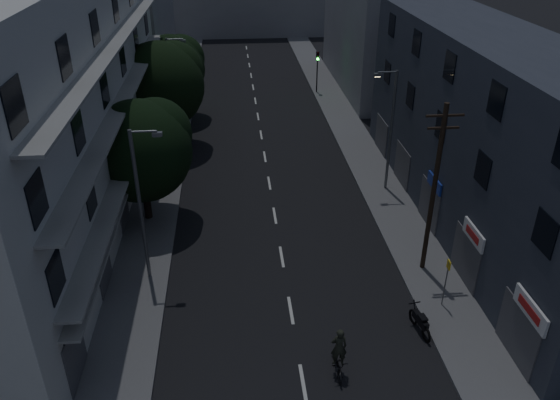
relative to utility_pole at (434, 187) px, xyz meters
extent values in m
plane|color=black|center=(-7.29, 15.84, -4.87)|extent=(160.00, 160.00, 0.00)
cube|color=#565659|center=(-14.79, 15.84, -4.79)|extent=(3.00, 90.00, 0.15)
cube|color=#565659|center=(0.21, 15.84, -4.79)|extent=(3.00, 90.00, 0.15)
cube|color=beige|center=(-7.29, -7.16, -4.86)|extent=(0.15, 2.00, 0.01)
cube|color=beige|center=(-7.29, -2.66, -4.86)|extent=(0.15, 2.00, 0.01)
cube|color=beige|center=(-7.29, 1.84, -4.86)|extent=(0.15, 2.00, 0.01)
cube|color=beige|center=(-7.29, 6.34, -4.86)|extent=(0.15, 2.00, 0.01)
cube|color=beige|center=(-7.29, 10.84, -4.86)|extent=(0.15, 2.00, 0.01)
cube|color=beige|center=(-7.29, 15.34, -4.86)|extent=(0.15, 2.00, 0.01)
cube|color=beige|center=(-7.29, 19.84, -4.86)|extent=(0.15, 2.00, 0.01)
cube|color=beige|center=(-7.29, 24.34, -4.86)|extent=(0.15, 2.00, 0.01)
cube|color=beige|center=(-7.29, 28.84, -4.86)|extent=(0.15, 2.00, 0.01)
cube|color=beige|center=(-7.29, 33.34, -4.86)|extent=(0.15, 2.00, 0.01)
cube|color=beige|center=(-7.29, 37.84, -4.86)|extent=(0.15, 2.00, 0.01)
cube|color=beige|center=(-7.29, 42.34, -4.86)|extent=(0.15, 2.00, 0.01)
cube|color=beige|center=(-7.29, 46.84, -4.86)|extent=(0.15, 2.00, 0.01)
cube|color=beige|center=(-7.29, 51.34, -4.86)|extent=(0.15, 2.00, 0.01)
cube|color=#B4B3AE|center=(-19.29, 8.84, 2.13)|extent=(6.00, 36.00, 14.00)
cube|color=black|center=(-16.27, -6.16, -2.87)|extent=(0.06, 1.60, 1.60)
cube|color=black|center=(-16.27, -0.16, -2.87)|extent=(0.06, 1.60, 1.60)
cube|color=black|center=(-16.27, 5.84, -2.87)|extent=(0.06, 1.60, 1.60)
cube|color=black|center=(-16.27, 11.84, -2.87)|extent=(0.06, 1.60, 1.60)
cube|color=black|center=(-16.27, 17.84, -2.87)|extent=(0.06, 1.60, 1.60)
cube|color=black|center=(-16.27, 23.84, -2.87)|extent=(0.06, 1.60, 1.60)
cube|color=black|center=(-16.27, -6.16, 0.33)|extent=(0.06, 1.60, 1.60)
cube|color=black|center=(-16.27, -0.16, 0.33)|extent=(0.06, 1.60, 1.60)
cube|color=black|center=(-16.27, 5.84, 0.33)|extent=(0.06, 1.60, 1.60)
cube|color=black|center=(-16.27, 11.84, 0.33)|extent=(0.06, 1.60, 1.60)
cube|color=black|center=(-16.27, 17.84, 0.33)|extent=(0.06, 1.60, 1.60)
cube|color=black|center=(-16.27, 23.84, 0.33)|extent=(0.06, 1.60, 1.60)
cube|color=black|center=(-16.27, -6.16, 3.53)|extent=(0.06, 1.60, 1.60)
cube|color=black|center=(-16.27, -0.16, 3.53)|extent=(0.06, 1.60, 1.60)
cube|color=black|center=(-16.27, 5.84, 3.53)|extent=(0.06, 1.60, 1.60)
cube|color=black|center=(-16.27, 11.84, 3.53)|extent=(0.06, 1.60, 1.60)
cube|color=black|center=(-16.27, 17.84, 3.53)|extent=(0.06, 1.60, 1.60)
cube|color=black|center=(-16.27, 23.84, 3.53)|extent=(0.06, 1.60, 1.60)
cube|color=black|center=(-16.27, -6.16, 6.73)|extent=(0.06, 1.60, 1.60)
cube|color=black|center=(-16.27, -0.16, 6.73)|extent=(0.06, 1.60, 1.60)
cube|color=black|center=(-16.27, 5.84, 6.73)|extent=(0.06, 1.60, 1.60)
cube|color=black|center=(-16.27, 11.84, 6.73)|extent=(0.06, 1.60, 1.60)
cube|color=gray|center=(-15.79, 8.84, -0.87)|extent=(1.00, 32.40, 0.12)
cube|color=gray|center=(-15.79, 8.84, 2.33)|extent=(1.00, 32.40, 0.12)
cube|color=gray|center=(-15.79, 8.84, 5.53)|extent=(1.00, 32.40, 0.12)
cube|color=gray|center=(-15.89, 8.84, -1.77)|extent=(0.80, 32.40, 0.12)
cube|color=#424247|center=(-16.26, -6.16, -3.47)|extent=(0.06, 2.40, 2.40)
cube|color=#424247|center=(-16.26, -0.16, -3.47)|extent=(0.06, 2.40, 2.40)
cube|color=#424247|center=(-16.26, 5.84, -3.47)|extent=(0.06, 2.40, 2.40)
cube|color=#424247|center=(-16.26, 11.84, -3.47)|extent=(0.06, 2.40, 2.40)
cube|color=#424247|center=(-16.26, 17.84, -3.47)|extent=(0.06, 2.40, 2.40)
cube|color=#424247|center=(-16.26, 23.84, -3.47)|extent=(0.06, 2.40, 2.40)
cube|color=#2B2F3A|center=(4.71, 4.84, 0.63)|extent=(6.00, 28.00, 11.00)
cube|color=black|center=(1.69, -6.66, 1.43)|extent=(0.06, 1.40, 1.50)
cube|color=black|center=(1.69, -1.16, 1.43)|extent=(0.06, 1.40, 1.50)
cube|color=black|center=(1.69, 4.34, 1.43)|extent=(0.06, 1.40, 1.50)
cube|color=black|center=(1.69, 9.84, 1.43)|extent=(0.06, 1.40, 1.50)
cube|color=black|center=(1.69, 15.34, 1.43)|extent=(0.06, 1.40, 1.50)
cube|color=black|center=(1.69, -1.16, 4.73)|extent=(0.06, 1.40, 1.50)
cube|color=black|center=(1.69, 4.34, 4.73)|extent=(0.06, 1.40, 1.50)
cube|color=black|center=(1.69, 9.84, 4.73)|extent=(0.06, 1.40, 1.50)
cube|color=black|center=(1.69, 15.34, 4.73)|extent=(0.06, 1.40, 1.50)
cube|color=#424247|center=(1.68, -6.66, -3.47)|extent=(0.06, 3.00, 2.60)
cube|color=#424247|center=(1.68, -1.16, -3.47)|extent=(0.06, 3.00, 2.60)
cube|color=#424247|center=(1.68, 4.34, -3.47)|extent=(0.06, 3.00, 2.60)
cube|color=#424247|center=(1.68, 9.84, -3.47)|extent=(0.06, 3.00, 2.60)
cube|color=#424247|center=(1.68, 15.34, -3.47)|extent=(0.06, 3.00, 2.60)
cube|color=silver|center=(1.61, -7.16, -1.77)|extent=(0.12, 2.40, 0.80)
cube|color=#B21414|center=(1.53, -7.16, -1.77)|extent=(0.02, 1.60, 0.36)
cube|color=silver|center=(1.61, -1.66, -1.77)|extent=(0.12, 2.20, 0.80)
cube|color=#B21414|center=(1.53, -1.66, -1.77)|extent=(0.02, 1.40, 0.36)
cube|color=navy|center=(1.61, 3.84, -1.77)|extent=(0.12, 2.00, 0.70)
cube|color=slate|center=(-19.29, 38.84, 3.13)|extent=(6.00, 20.00, 16.00)
cube|color=slate|center=(4.71, 32.84, 1.63)|extent=(6.00, 20.00, 13.00)
cylinder|color=black|center=(-15.00, 6.64, -2.72)|extent=(0.44, 0.44, 3.99)
sphere|color=black|center=(-15.00, 6.64, -0.33)|extent=(5.98, 5.98, 5.98)
sphere|color=black|center=(-14.11, 7.39, 0.42)|extent=(4.19, 4.19, 4.19)
sphere|color=black|center=(-15.75, 6.04, 0.12)|extent=(3.89, 3.89, 3.89)
cylinder|color=black|center=(-14.92, 17.96, -2.52)|extent=(0.44, 0.44, 4.39)
sphere|color=black|center=(-14.92, 17.96, 0.11)|extent=(6.60, 6.60, 6.60)
sphere|color=black|center=(-13.93, 18.79, 0.93)|extent=(4.62, 4.62, 4.62)
sphere|color=black|center=(-15.74, 17.30, 0.60)|extent=(4.29, 4.29, 4.29)
cylinder|color=black|center=(-14.71, 24.70, -2.77)|extent=(0.44, 0.44, 3.90)
sphere|color=black|center=(-14.71, 24.70, -0.42)|extent=(5.83, 5.83, 5.83)
sphere|color=black|center=(-13.84, 25.42, 0.31)|extent=(4.08, 4.08, 4.08)
sphere|color=black|center=(-15.44, 24.11, 0.01)|extent=(3.79, 3.79, 3.79)
cylinder|color=black|center=(-0.95, 30.65, -3.12)|extent=(0.12, 0.12, 3.20)
cube|color=black|center=(-0.95, 30.65, -1.07)|extent=(0.28, 0.22, 0.90)
sphere|color=black|center=(-0.95, 30.50, -0.74)|extent=(0.22, 0.22, 0.22)
sphere|color=#3F330C|center=(-0.95, 30.50, -1.04)|extent=(0.22, 0.22, 0.22)
sphere|color=#0CFF26|center=(-0.95, 30.50, -1.34)|extent=(0.22, 0.22, 0.22)
cylinder|color=black|center=(-14.00, 30.83, -3.12)|extent=(0.12, 0.12, 3.20)
cube|color=black|center=(-14.00, 30.83, -1.07)|extent=(0.28, 0.22, 0.90)
sphere|color=black|center=(-14.00, 30.68, -0.74)|extent=(0.22, 0.22, 0.22)
sphere|color=#3F330C|center=(-14.00, 30.68, -1.04)|extent=(0.22, 0.22, 0.22)
sphere|color=#0CFF26|center=(-14.00, 30.68, -1.34)|extent=(0.22, 0.22, 0.22)
cylinder|color=slate|center=(-14.26, 0.58, -0.72)|extent=(0.18, 0.18, 8.00)
cylinder|color=slate|center=(-13.66, 0.58, 3.18)|extent=(1.20, 0.10, 0.10)
cube|color=slate|center=(-13.06, 0.58, 3.03)|extent=(0.45, 0.25, 0.18)
cube|color=#4C4C4C|center=(-13.06, 0.58, 2.93)|extent=(0.35, 0.18, 0.04)
cylinder|color=slate|center=(0.45, 9.16, -0.72)|extent=(0.18, 0.18, 8.00)
cylinder|color=slate|center=(-0.15, 9.16, 3.18)|extent=(1.20, 0.10, 0.10)
cube|color=slate|center=(-0.75, 9.16, 3.03)|extent=(0.45, 0.25, 0.18)
cube|color=#FFD88C|center=(-0.75, 9.16, 2.93)|extent=(0.35, 0.18, 0.04)
cylinder|color=#5A5D62|center=(-14.31, 19.54, -0.72)|extent=(0.18, 0.18, 8.00)
cylinder|color=#5A5D62|center=(-13.71, 19.54, 3.18)|extent=(1.20, 0.10, 0.10)
cube|color=#5A5D62|center=(-13.11, 19.54, 3.03)|extent=(0.45, 0.25, 0.18)
cube|color=#4C4C4C|center=(-13.11, 19.54, 2.93)|extent=(0.35, 0.18, 0.04)
cylinder|color=black|center=(0.00, 0.00, -0.22)|extent=(0.24, 0.24, 9.00)
cube|color=black|center=(0.00, 0.00, 3.68)|extent=(1.80, 0.10, 0.10)
cube|color=black|center=(0.00, 0.00, 3.08)|extent=(1.50, 0.10, 0.10)
cylinder|color=#595B60|center=(-0.05, -3.08, -3.47)|extent=(0.06, 0.06, 2.50)
cube|color=yellow|center=(-0.05, -3.08, -2.42)|extent=(0.05, 0.35, 0.45)
torus|color=black|center=(-1.56, -5.22, -4.56)|extent=(0.23, 0.74, 0.73)
torus|color=black|center=(-1.77, -4.01, -4.56)|extent=(0.23, 0.74, 0.73)
cube|color=black|center=(-1.66, -4.61, -4.23)|extent=(0.44, 1.16, 0.36)
cube|color=black|center=(-1.64, -4.77, -3.96)|extent=(0.38, 0.51, 0.10)
cylinder|color=black|center=(-1.76, -4.06, -4.10)|extent=(0.14, 0.45, 0.86)
cube|color=black|center=(-1.77, -3.95, -3.79)|extent=(0.56, 0.13, 0.04)
imported|color=black|center=(-5.80, -6.72, -4.39)|extent=(0.64, 1.81, 0.95)
imported|color=black|center=(-5.80, -6.72, -3.49)|extent=(0.67, 0.44, 1.82)
camera|label=1|loc=(-9.69, -22.81, 12.17)|focal=35.00mm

